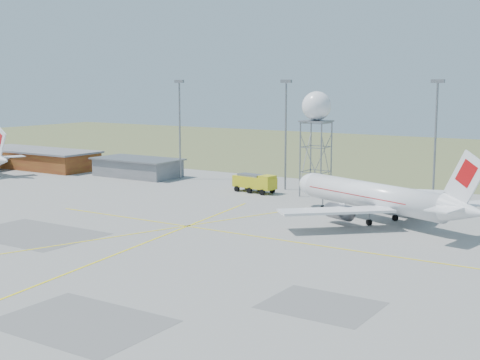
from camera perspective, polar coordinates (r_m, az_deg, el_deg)
The scene contains 10 objects.
ground at distance 69.22m, azimuth -16.17°, elevation -8.81°, with size 400.00×400.00×0.00m, color #9F9E99.
grass_strip at distance 190.75m, azimuth 17.46°, elevation 1.94°, with size 400.00×120.00×0.03m, color #4A5A31.
building_orange at distance 164.53m, azimuth -17.03°, elevation 1.75°, with size 33.00×12.00×4.30m.
building_grey at distance 144.46m, azimuth -8.73°, elevation 1.07°, with size 19.00×10.00×3.90m.
mast_a at distance 138.66m, azimuth -5.17°, elevation 5.02°, with size 2.20×0.50×20.50m.
mast_b at distance 124.80m, azimuth 3.93°, elevation 4.67°, with size 2.20×0.50×20.50m.
mast_c at distance 113.88m, azimuth 16.36°, elevation 4.00°, with size 2.20×0.50×20.50m.
airliner_main at distance 98.38m, azimuth 11.53°, elevation -1.45°, with size 33.15×31.09×11.69m.
radar_tower at distance 118.12m, azimuth 6.51°, elevation 3.60°, with size 5.11×5.11×18.48m.
fire_truck at distance 122.18m, azimuth 1.33°, elevation -0.32°, with size 8.80×4.36×3.39m.
Camera 1 is at (50.54, -42.85, 20.03)m, focal length 50.00 mm.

